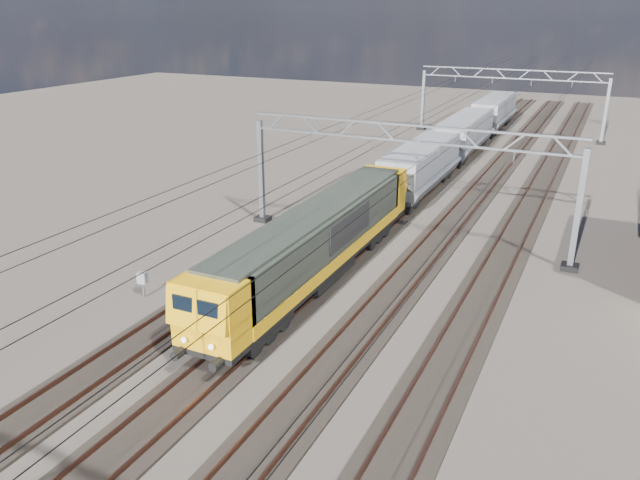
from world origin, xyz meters
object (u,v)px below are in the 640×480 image
at_px(catenary_gantry_mid, 403,179).
at_px(hopper_wagon_third, 494,111).
at_px(catenary_gantry_far, 510,100).
at_px(locomotive, 318,240).
at_px(trackside_cabinet, 142,278).
at_px(hopper_wagon_lead, 421,165).
at_px(hopper_wagon_mid, 465,132).

relative_size(catenary_gantry_mid, hopper_wagon_third, 1.53).
height_order(catenary_gantry_mid, catenary_gantry_far, same).
distance_m(catenary_gantry_far, locomotive, 43.34).
bearing_deg(trackside_cabinet, hopper_wagon_lead, 62.22).
distance_m(catenary_gantry_mid, locomotive, 7.70).
distance_m(catenary_gantry_mid, hopper_wagon_third, 38.92).
height_order(catenary_gantry_mid, hopper_wagon_lead, catenary_gantry_mid).
distance_m(locomotive, hopper_wagon_lead, 17.70).
relative_size(catenary_gantry_mid, catenary_gantry_far, 1.00).
height_order(catenary_gantry_far, trackside_cabinet, catenary_gantry_far).
distance_m(locomotive, hopper_wagon_mid, 31.90).
xyz_separation_m(catenary_gantry_mid, hopper_wagon_lead, (-2.00, 10.43, -1.67)).
height_order(hopper_wagon_third, trackside_cabinet, hopper_wagon_third).
bearing_deg(hopper_wagon_third, hopper_wagon_lead, -90.00).
bearing_deg(catenary_gantry_mid, hopper_wagon_mid, 94.64).
xyz_separation_m(locomotive, trackside_cabinet, (-6.87, -5.20, -1.32)).
height_order(hopper_wagon_mid, hopper_wagon_third, same).
xyz_separation_m(locomotive, hopper_wagon_mid, (-0.00, 31.90, -0.09)).
xyz_separation_m(catenary_gantry_far, hopper_wagon_third, (-2.00, 2.83, -1.67)).
height_order(hopper_wagon_lead, trackside_cabinet, hopper_wagon_lead).
xyz_separation_m(hopper_wagon_lead, hopper_wagon_mid, (0.00, 14.20, 0.00)).
distance_m(catenary_gantry_far, hopper_wagon_mid, 11.67).
xyz_separation_m(locomotive, hopper_wagon_third, (-0.00, 46.10, -0.09)).
relative_size(catenary_gantry_far, hopper_wagon_third, 1.53).
bearing_deg(hopper_wagon_third, catenary_gantry_mid, -87.05).
height_order(locomotive, hopper_wagon_lead, locomotive).
xyz_separation_m(locomotive, hopper_wagon_lead, (-0.00, 17.70, -0.09)).
height_order(hopper_wagon_lead, hopper_wagon_mid, same).
bearing_deg(trackside_cabinet, hopper_wagon_mid, 68.43).
height_order(hopper_wagon_mid, trackside_cabinet, hopper_wagon_mid).
distance_m(hopper_wagon_lead, trackside_cabinet, 23.94).
bearing_deg(hopper_wagon_mid, trackside_cabinet, -100.49).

